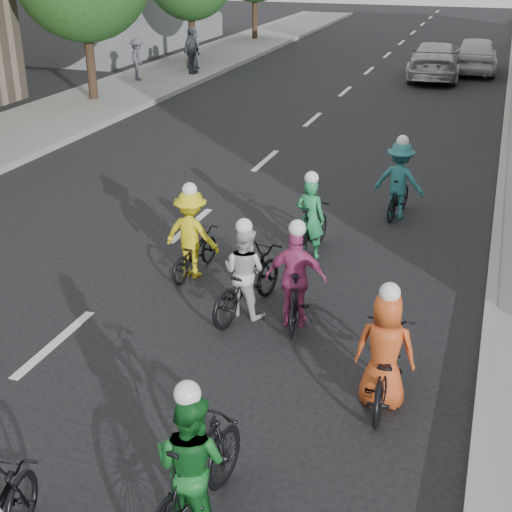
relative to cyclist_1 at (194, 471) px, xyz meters
The scene contains 16 objects.
ground 4.29m from the cyclist_1, 142.66° to the left, with size 120.00×120.00×0.00m, color black.
sidewalk_left 16.96m from the cyclist_1, 132.13° to the left, with size 4.00×80.00×0.15m, color gray.
curb_left 15.72m from the cyclist_1, 126.85° to the left, with size 0.18×80.00×0.18m, color #999993.
curb_right 12.87m from the cyclist_1, 77.98° to the left, with size 0.18×80.00×0.18m, color #999993.
cyclist_1 is the anchor object (origin of this frame).
cyclist_2 5.92m from the cyclist_1, 113.62° to the left, with size 1.07×1.57×1.72m.
cyclist_3 4.32m from the cyclist_1, 92.20° to the left, with size 0.98×1.62×1.74m.
cyclist_4 3.09m from the cyclist_1, 62.16° to the left, with size 0.79×1.80×1.72m.
cyclist_5 6.97m from the cyclist_1, 95.25° to the left, with size 0.65×1.70×1.66m.
cyclist_6 4.54m from the cyclist_1, 103.06° to the left, with size 1.06×2.04×1.62m.
cyclist_7 9.48m from the cyclist_1, 86.30° to the left, with size 1.14×1.52×1.80m.
follow_car_lead 26.56m from the cyclist_1, 90.91° to the left, with size 2.11×5.20×1.51m, color #B9B8BD.
follow_car_trail 28.65m from the cyclist_1, 87.75° to the left, with size 1.86×4.61×1.57m, color silver.
spectator_0 24.46m from the cyclist_1, 118.73° to the left, with size 1.07×0.62×1.66m, color #4F505C.
spectator_1 25.67m from the cyclist_1, 113.61° to the left, with size 1.12×0.47×1.91m, color #44464F.
spectator_2 26.79m from the cyclist_1, 113.53° to the left, with size 0.88×0.57×1.79m, color #484954.
Camera 1 is at (5.75, -7.63, 5.48)m, focal length 50.00 mm.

